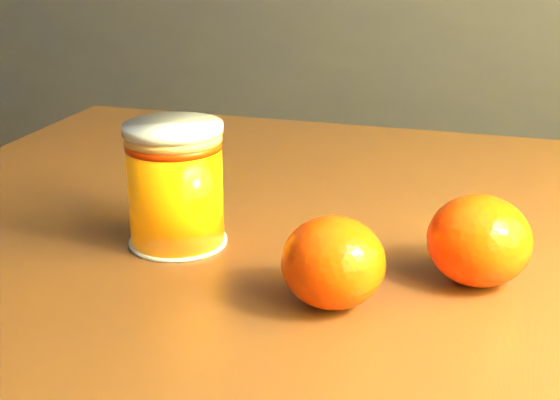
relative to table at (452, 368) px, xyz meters
The scene contains 5 objects.
kitchen_counter 1.71m from the table, 127.98° to the left, with size 3.15×0.60×0.90m, color #535258.
table is the anchor object (origin of this frame).
juice_glass 0.25m from the table, 158.00° to the right, with size 0.07×0.07×0.09m.
orange_front 0.17m from the table, 114.58° to the right, with size 0.07×0.07×0.06m, color #FF4105.
orange_back 0.13m from the table, 62.28° to the right, with size 0.07×0.07×0.06m, color #FF4105.
Camera 1 is at (1.18, -0.40, 0.96)m, focal length 50.00 mm.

